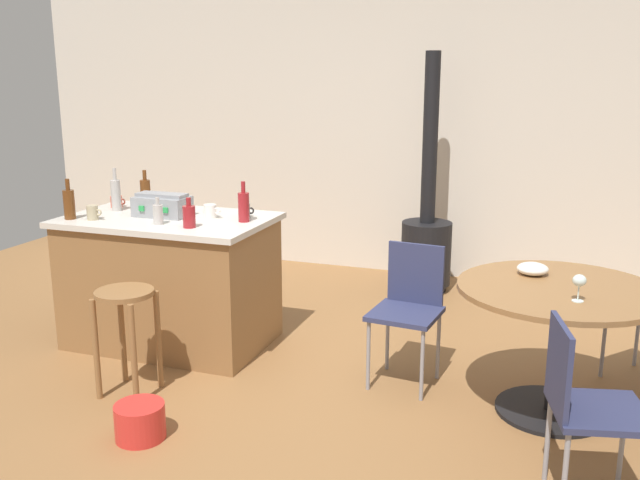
{
  "coord_description": "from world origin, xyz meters",
  "views": [
    {
      "loc": [
        1.36,
        -3.56,
        1.91
      ],
      "look_at": [
        -0.12,
        0.6,
        0.84
      ],
      "focal_mm": 39.21,
      "sensor_mm": 36.0,
      "label": 1
    }
  ],
  "objects_px": {
    "bottle_3": "(145,192)",
    "plastic_bucket": "(140,421)",
    "folding_chair_near": "(409,303)",
    "kitchen_island": "(171,280)",
    "cup_0": "(117,202)",
    "cup_1": "(93,213)",
    "bottle_5": "(158,214)",
    "folding_chair_far": "(584,400)",
    "serving_bowl": "(533,269)",
    "cup_2": "(210,211)",
    "wood_stove": "(427,236)",
    "wine_glass": "(579,282)",
    "bottle_0": "(189,216)",
    "bottle_4": "(244,206)",
    "wooden_stool": "(126,317)",
    "toolbox": "(162,205)",
    "bottle_2": "(69,204)",
    "bottle_1": "(116,194)",
    "dining_table": "(558,317)",
    "cup_3": "(245,211)"
  },
  "relations": [
    {
      "from": "folding_chair_near",
      "to": "kitchen_island",
      "type": "bearing_deg",
      "value": 177.87
    },
    {
      "from": "wooden_stool",
      "to": "plastic_bucket",
      "type": "relative_size",
      "value": 2.43
    },
    {
      "from": "folding_chair_far",
      "to": "bottle_5",
      "type": "distance_m",
      "value": 2.85
    },
    {
      "from": "wood_stove",
      "to": "bottle_2",
      "type": "relative_size",
      "value": 7.45
    },
    {
      "from": "kitchen_island",
      "to": "folding_chair_near",
      "type": "height_order",
      "value": "kitchen_island"
    },
    {
      "from": "cup_3",
      "to": "kitchen_island",
      "type": "bearing_deg",
      "value": -161.87
    },
    {
      "from": "toolbox",
      "to": "serving_bowl",
      "type": "xyz_separation_m",
      "value": [
        2.5,
        -0.05,
        -0.21
      ]
    },
    {
      "from": "wooden_stool",
      "to": "bottle_0",
      "type": "xyz_separation_m",
      "value": [
        0.12,
        0.57,
        0.51
      ]
    },
    {
      "from": "folding_chair_near",
      "to": "plastic_bucket",
      "type": "height_order",
      "value": "folding_chair_near"
    },
    {
      "from": "dining_table",
      "to": "wine_glass",
      "type": "height_order",
      "value": "wine_glass"
    },
    {
      "from": "folding_chair_near",
      "to": "cup_1",
      "type": "height_order",
      "value": "cup_1"
    },
    {
      "from": "bottle_1",
      "to": "wine_glass",
      "type": "distance_m",
      "value": 3.22
    },
    {
      "from": "toolbox",
      "to": "bottle_1",
      "type": "bearing_deg",
      "value": 172.11
    },
    {
      "from": "bottle_0",
      "to": "wine_glass",
      "type": "relative_size",
      "value": 1.37
    },
    {
      "from": "folding_chair_near",
      "to": "cup_0",
      "type": "relative_size",
      "value": 7.07
    },
    {
      "from": "folding_chair_near",
      "to": "cup_0",
      "type": "bearing_deg",
      "value": 173.69
    },
    {
      "from": "folding_chair_near",
      "to": "bottle_3",
      "type": "relative_size",
      "value": 3.22
    },
    {
      "from": "bottle_2",
      "to": "toolbox",
      "type": "bearing_deg",
      "value": 28.58
    },
    {
      "from": "bottle_3",
      "to": "cup_2",
      "type": "bearing_deg",
      "value": -20.21
    },
    {
      "from": "folding_chair_far",
      "to": "bottle_2",
      "type": "bearing_deg",
      "value": 166.4
    },
    {
      "from": "dining_table",
      "to": "bottle_4",
      "type": "relative_size",
      "value": 4.09
    },
    {
      "from": "wood_stove",
      "to": "folding_chair_near",
      "type": "bearing_deg",
      "value": -82.17
    },
    {
      "from": "folding_chair_far",
      "to": "cup_1",
      "type": "bearing_deg",
      "value": 165.19
    },
    {
      "from": "folding_chair_near",
      "to": "wood_stove",
      "type": "xyz_separation_m",
      "value": [
        -0.26,
        1.9,
        -0.02
      ]
    },
    {
      "from": "kitchen_island",
      "to": "cup_2",
      "type": "height_order",
      "value": "cup_2"
    },
    {
      "from": "bottle_5",
      "to": "serving_bowl",
      "type": "bearing_deg",
      "value": 4.68
    },
    {
      "from": "bottle_5",
      "to": "cup_1",
      "type": "relative_size",
      "value": 1.6
    },
    {
      "from": "cup_0",
      "to": "wine_glass",
      "type": "distance_m",
      "value": 3.31
    },
    {
      "from": "bottle_2",
      "to": "cup_0",
      "type": "bearing_deg",
      "value": 84.14
    },
    {
      "from": "serving_bowl",
      "to": "bottle_4",
      "type": "bearing_deg",
      "value": 177.85
    },
    {
      "from": "wooden_stool",
      "to": "folding_chair_far",
      "type": "distance_m",
      "value": 2.57
    },
    {
      "from": "bottle_3",
      "to": "bottle_1",
      "type": "bearing_deg",
      "value": -109.33
    },
    {
      "from": "dining_table",
      "to": "bottle_5",
      "type": "distance_m",
      "value": 2.57
    },
    {
      "from": "dining_table",
      "to": "cup_2",
      "type": "relative_size",
      "value": 9.11
    },
    {
      "from": "cup_2",
      "to": "folding_chair_near",
      "type": "bearing_deg",
      "value": -5.5
    },
    {
      "from": "dining_table",
      "to": "bottle_4",
      "type": "height_order",
      "value": "bottle_4"
    },
    {
      "from": "wood_stove",
      "to": "bottle_2",
      "type": "xyz_separation_m",
      "value": [
        -2.07,
        -2.11,
        0.53
      ]
    },
    {
      "from": "cup_3",
      "to": "toolbox",
      "type": "bearing_deg",
      "value": -165.18
    },
    {
      "from": "bottle_3",
      "to": "cup_0",
      "type": "height_order",
      "value": "bottle_3"
    },
    {
      "from": "dining_table",
      "to": "folding_chair_far",
      "type": "height_order",
      "value": "folding_chair_far"
    },
    {
      "from": "dining_table",
      "to": "bottle_3",
      "type": "relative_size",
      "value": 4.17
    },
    {
      "from": "wine_glass",
      "to": "bottle_2",
      "type": "bearing_deg",
      "value": 176.9
    },
    {
      "from": "wood_stove",
      "to": "bottle_5",
      "type": "height_order",
      "value": "wood_stove"
    },
    {
      "from": "kitchen_island",
      "to": "serving_bowl",
      "type": "bearing_deg",
      "value": -0.64
    },
    {
      "from": "toolbox",
      "to": "cup_1",
      "type": "relative_size",
      "value": 3.32
    },
    {
      "from": "bottle_2",
      "to": "bottle_5",
      "type": "xyz_separation_m",
      "value": [
        0.66,
        0.06,
        -0.04
      ]
    },
    {
      "from": "bottle_3",
      "to": "plastic_bucket",
      "type": "distance_m",
      "value": 2.06
    },
    {
      "from": "plastic_bucket",
      "to": "bottle_2",
      "type": "bearing_deg",
      "value": 139.57
    },
    {
      "from": "cup_0",
      "to": "wine_glass",
      "type": "bearing_deg",
      "value": -11.22
    },
    {
      "from": "bottle_0",
      "to": "cup_1",
      "type": "xyz_separation_m",
      "value": [
        -0.74,
        -0.01,
        -0.03
      ]
    }
  ]
}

